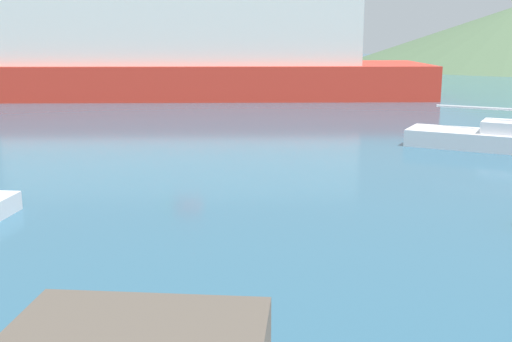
% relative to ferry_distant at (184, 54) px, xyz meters
% --- Properties ---
extents(ferry_distant, '(33.61, 12.55, 8.05)m').
position_rel_ferry_distant_xyz_m(ferry_distant, '(0.00, 0.00, 0.00)').
color(ferry_distant, red).
rests_on(ferry_distant, ground_plane).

